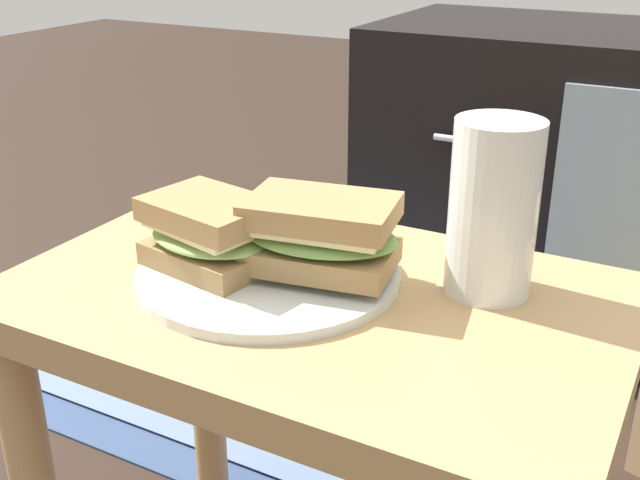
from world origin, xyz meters
TOP-DOWN VIEW (x-y plane):
  - side_table at (0.00, 0.00)m, footprint 0.56×0.36m
  - tv_cabinet at (0.15, 0.95)m, footprint 0.96×0.46m
  - area_rug at (-0.50, 0.53)m, footprint 1.03×0.77m
  - plate at (-0.05, -0.00)m, footprint 0.25×0.25m
  - sandwich_front at (-0.10, -0.02)m, footprint 0.14×0.11m
  - sandwich_back at (0.00, 0.01)m, footprint 0.16×0.12m
  - beer_glass at (0.14, 0.07)m, footprint 0.08×0.08m

SIDE VIEW (x-z plane):
  - area_rug at x=-0.50m, z-range 0.00..0.01m
  - tv_cabinet at x=0.15m, z-range 0.00..0.58m
  - side_table at x=0.00m, z-range 0.14..0.60m
  - plate at x=-0.05m, z-range 0.46..0.47m
  - sandwich_front at x=-0.10m, z-range 0.47..0.54m
  - sandwich_back at x=0.00m, z-range 0.48..0.54m
  - beer_glass at x=0.14m, z-range 0.46..0.61m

